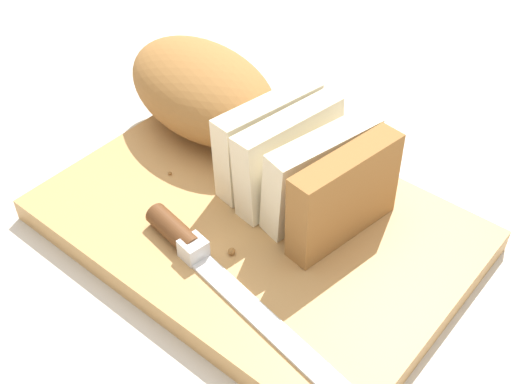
# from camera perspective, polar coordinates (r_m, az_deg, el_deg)

# --- Properties ---
(ground_plane) EXTENTS (3.00, 3.00, 0.00)m
(ground_plane) POSITION_cam_1_polar(r_m,az_deg,el_deg) (0.63, -0.00, -3.61)
(ground_plane) COLOR beige
(cutting_board) EXTENTS (0.39, 0.28, 0.02)m
(cutting_board) POSITION_cam_1_polar(r_m,az_deg,el_deg) (0.62, -0.00, -2.86)
(cutting_board) COLOR tan
(cutting_board) RESTS_ON ground_plane
(bread_loaf) EXTENTS (0.34, 0.16, 0.09)m
(bread_loaf) POSITION_cam_1_polar(r_m,az_deg,el_deg) (0.66, -1.92, 6.85)
(bread_loaf) COLOR #996633
(bread_loaf) RESTS_ON cutting_board
(bread_knife) EXTENTS (0.25, 0.05, 0.02)m
(bread_knife) POSITION_cam_1_polar(r_m,az_deg,el_deg) (0.57, -4.98, -5.45)
(bread_knife) COLOR silver
(bread_knife) RESTS_ON cutting_board
(crumb_near_knife) EXTENTS (0.01, 0.01, 0.01)m
(crumb_near_knife) POSITION_cam_1_polar(r_m,az_deg,el_deg) (0.60, 0.98, -2.26)
(crumb_near_knife) COLOR #996633
(crumb_near_knife) RESTS_ON cutting_board
(crumb_near_loaf) EXTENTS (0.00, 0.00, 0.00)m
(crumb_near_loaf) POSITION_cam_1_polar(r_m,az_deg,el_deg) (0.66, -7.47, 1.62)
(crumb_near_loaf) COLOR #996633
(crumb_near_loaf) RESTS_ON cutting_board
(crumb_stray_left) EXTENTS (0.01, 0.01, 0.01)m
(crumb_stray_left) POSITION_cam_1_polar(r_m,az_deg,el_deg) (0.57, -2.13, -5.17)
(crumb_stray_left) COLOR #996633
(crumb_stray_left) RESTS_ON cutting_board
(crumb_stray_right) EXTENTS (0.01, 0.01, 0.01)m
(crumb_stray_right) POSITION_cam_1_polar(r_m,az_deg,el_deg) (0.66, 3.33, 2.49)
(crumb_stray_right) COLOR #996633
(crumb_stray_right) RESTS_ON cutting_board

